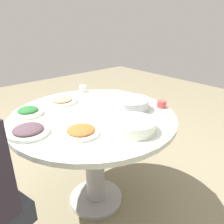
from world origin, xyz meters
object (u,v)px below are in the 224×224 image
Objects in this scene: rice_bowl at (131,103)px; tea_cup_far at (83,89)px; round_dining_table at (94,135)px; dish_stirfry at (81,131)px; dish_shrimp at (62,100)px; dish_greens at (28,112)px; dish_eggplant at (28,131)px; soup_bowl at (134,126)px; tea_cup_near at (161,104)px; dish_noodles at (112,93)px.

rice_bowl is 0.58m from tea_cup_far.
dish_stirfry is at bearing 40.16° from round_dining_table.
dish_shrimp reaches higher than round_dining_table.
rice_bowl is 0.56m from dish_shrimp.
dish_eggplant is (0.11, 0.28, -0.00)m from dish_greens.
dish_stirfry is 3.11× the size of tea_cup_far.
tea_cup_near is (-0.43, -0.13, -0.01)m from soup_bowl.
soup_bowl is at bearing 142.48° from dish_eggplant.
dish_noodles is 1.04× the size of dish_stirfry.
dish_eggplant is 1.10× the size of dish_noodles.
dish_noodles is at bearing 174.79° from dish_greens.
dish_greens is at bearing 12.01° from dish_shrimp.
dish_greens is 0.50m from dish_stirfry.
dish_shrimp is (0.05, -0.36, 0.19)m from round_dining_table.
rice_bowl is (-0.27, 0.10, 0.21)m from round_dining_table.
rice_bowl is at bearing 147.59° from dish_greens.
tea_cup_far reaches higher than dish_shrimp.
dish_eggplant reaches higher than dish_shrimp.
soup_bowl is (0.24, 0.26, -0.01)m from rice_bowl.
tea_cup_far reaches higher than dish_greens.
rice_bowl reaches higher than dish_noodles.
tea_cup_far is (0.23, -0.71, 0.00)m from tea_cup_near.
rice_bowl is 3.83× the size of tea_cup_near.
round_dining_table is 5.50× the size of dish_stirfry.
tea_cup_near is (-0.69, 0.04, 0.01)m from dish_stirfry.
dish_eggplant is at bearing -8.89° from rice_bowl.
tea_cup_far is (-0.24, -0.48, 0.20)m from round_dining_table.
tea_cup_near reaches higher than dish_noodles.
round_dining_table is at bearing -139.84° from dish_stirfry.
dish_greens is at bearing -75.86° from dish_stirfry.
tea_cup_near is at bearing 147.15° from dish_greens.
rice_bowl is at bearing 160.13° from round_dining_table.
round_dining_table is 5.67× the size of dish_greens.
dish_shrimp is 0.31m from tea_cup_far.
dish_stirfry is at bearing 10.20° from rice_bowl.
round_dining_table is 0.57m from tea_cup_far.
dish_eggplant reaches higher than dish_stirfry.
dish_noodles is at bearing -107.36° from rice_bowl.
dish_eggplant reaches higher than round_dining_table.
dish_noodles is 0.29m from tea_cup_far.
dish_noodles is (-0.42, 0.13, -0.00)m from dish_shrimp.
dish_greens is 0.97× the size of dish_stirfry.
soup_bowl is at bearing 146.41° from dish_stirfry.
dish_shrimp is (0.32, -0.45, -0.02)m from rice_bowl.
soup_bowl reaches higher than tea_cup_near.
dish_noodles is (-0.83, -0.21, -0.00)m from dish_eggplant.
dish_stirfry is at bearing -33.59° from soup_bowl.
tea_cup_near reaches higher than dish_shrimp.
rice_bowl reaches higher than dish_shrimp.
dish_greens reaches higher than dish_stirfry.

